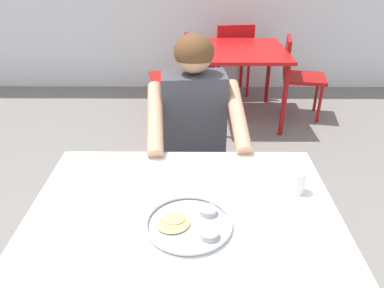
{
  "coord_description": "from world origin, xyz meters",
  "views": [
    {
      "loc": [
        0.13,
        -1.06,
        1.62
      ],
      "look_at": [
        0.12,
        0.25,
        0.91
      ],
      "focal_mm": 34.58,
      "sensor_mm": 36.0,
      "label": 1
    }
  ],
  "objects_px": {
    "chair_red_far": "(233,54)",
    "chair_foreground": "(193,154)",
    "thali_tray": "(189,223)",
    "chair_red_left": "(179,71)",
    "table_background_red": "(243,57)",
    "table_foreground": "(183,229)",
    "diner_foreground": "(195,133)",
    "drinking_cup": "(297,181)",
    "chair_red_right": "(297,72)"
  },
  "relations": [
    {
      "from": "thali_tray",
      "to": "drinking_cup",
      "type": "bearing_deg",
      "value": 26.13
    },
    {
      "from": "table_foreground",
      "to": "chair_red_far",
      "type": "bearing_deg",
      "value": 81.37
    },
    {
      "from": "table_background_red",
      "to": "chair_red_left",
      "type": "distance_m",
      "value": 0.66
    },
    {
      "from": "thali_tray",
      "to": "drinking_cup",
      "type": "relative_size",
      "value": 3.38
    },
    {
      "from": "diner_foreground",
      "to": "chair_red_left",
      "type": "relative_size",
      "value": 1.49
    },
    {
      "from": "thali_tray",
      "to": "chair_foreground",
      "type": "bearing_deg",
      "value": 89.51
    },
    {
      "from": "chair_foreground",
      "to": "chair_red_far",
      "type": "xyz_separation_m",
      "value": [
        0.45,
        2.27,
        0.02
      ]
    },
    {
      "from": "chair_red_far",
      "to": "drinking_cup",
      "type": "bearing_deg",
      "value": -90.79
    },
    {
      "from": "table_foreground",
      "to": "chair_foreground",
      "type": "height_order",
      "value": "chair_foreground"
    },
    {
      "from": "chair_red_right",
      "to": "chair_red_far",
      "type": "xyz_separation_m",
      "value": [
        -0.6,
        0.59,
        0.03
      ]
    },
    {
      "from": "table_foreground",
      "to": "chair_foreground",
      "type": "relative_size",
      "value": 1.39
    },
    {
      "from": "chair_foreground",
      "to": "table_background_red",
      "type": "relative_size",
      "value": 0.86
    },
    {
      "from": "chair_red_right",
      "to": "thali_tray",
      "type": "bearing_deg",
      "value": -111.78
    },
    {
      "from": "table_foreground",
      "to": "drinking_cup",
      "type": "height_order",
      "value": "drinking_cup"
    },
    {
      "from": "table_background_red",
      "to": "drinking_cup",
      "type": "bearing_deg",
      "value": -91.96
    },
    {
      "from": "chair_foreground",
      "to": "chair_red_left",
      "type": "relative_size",
      "value": 0.99
    },
    {
      "from": "diner_foreground",
      "to": "chair_red_right",
      "type": "xyz_separation_m",
      "value": [
        1.04,
        1.89,
        -0.26
      ]
    },
    {
      "from": "table_foreground",
      "to": "chair_red_left",
      "type": "height_order",
      "value": "chair_red_left"
    },
    {
      "from": "table_foreground",
      "to": "chair_foreground",
      "type": "distance_m",
      "value": 0.94
    },
    {
      "from": "table_foreground",
      "to": "chair_red_right",
      "type": "distance_m",
      "value": 2.82
    },
    {
      "from": "drinking_cup",
      "to": "chair_red_far",
      "type": "height_order",
      "value": "drinking_cup"
    },
    {
      "from": "chair_red_right",
      "to": "chair_foreground",
      "type": "bearing_deg",
      "value": -122.19
    },
    {
      "from": "drinking_cup",
      "to": "diner_foreground",
      "type": "bearing_deg",
      "value": 124.95
    },
    {
      "from": "table_background_red",
      "to": "chair_red_right",
      "type": "xyz_separation_m",
      "value": [
        0.56,
        0.06,
        -0.17
      ]
    },
    {
      "from": "diner_foreground",
      "to": "chair_red_right",
      "type": "relative_size",
      "value": 1.52
    },
    {
      "from": "diner_foreground",
      "to": "chair_red_left",
      "type": "height_order",
      "value": "diner_foreground"
    },
    {
      "from": "table_foreground",
      "to": "diner_foreground",
      "type": "xyz_separation_m",
      "value": [
        0.04,
        0.7,
        0.05
      ]
    },
    {
      "from": "chair_foreground",
      "to": "table_background_red",
      "type": "xyz_separation_m",
      "value": [
        0.49,
        1.62,
        0.16
      ]
    },
    {
      "from": "chair_red_right",
      "to": "table_background_red",
      "type": "bearing_deg",
      "value": -173.73
    },
    {
      "from": "table_foreground",
      "to": "diner_foreground",
      "type": "relative_size",
      "value": 0.92
    },
    {
      "from": "thali_tray",
      "to": "chair_red_left",
      "type": "bearing_deg",
      "value": 92.96
    },
    {
      "from": "chair_foreground",
      "to": "chair_red_right",
      "type": "xyz_separation_m",
      "value": [
        1.06,
        1.68,
        -0.01
      ]
    },
    {
      "from": "chair_red_far",
      "to": "chair_foreground",
      "type": "bearing_deg",
      "value": -101.26
    },
    {
      "from": "diner_foreground",
      "to": "chair_red_far",
      "type": "distance_m",
      "value": 2.53
    },
    {
      "from": "thali_tray",
      "to": "chair_red_left",
      "type": "xyz_separation_m",
      "value": [
        -0.14,
        2.66,
        -0.29
      ]
    },
    {
      "from": "drinking_cup",
      "to": "table_background_red",
      "type": "xyz_separation_m",
      "value": [
        0.08,
        2.4,
        -0.17
      ]
    },
    {
      "from": "chair_red_left",
      "to": "chair_red_right",
      "type": "xyz_separation_m",
      "value": [
        1.2,
        -0.0,
        -0.01
      ]
    },
    {
      "from": "diner_foreground",
      "to": "table_background_red",
      "type": "height_order",
      "value": "diner_foreground"
    },
    {
      "from": "drinking_cup",
      "to": "chair_red_right",
      "type": "bearing_deg",
      "value": 75.28
    },
    {
      "from": "chair_red_left",
      "to": "chair_foreground",
      "type": "bearing_deg",
      "value": -85.01
    },
    {
      "from": "diner_foreground",
      "to": "chair_red_right",
      "type": "height_order",
      "value": "diner_foreground"
    },
    {
      "from": "chair_red_left",
      "to": "chair_red_far",
      "type": "relative_size",
      "value": 0.98
    },
    {
      "from": "table_background_red",
      "to": "table_foreground",
      "type": "bearing_deg",
      "value": -101.68
    },
    {
      "from": "drinking_cup",
      "to": "chair_red_right",
      "type": "relative_size",
      "value": 0.11
    },
    {
      "from": "thali_tray",
      "to": "chair_red_right",
      "type": "xyz_separation_m",
      "value": [
        1.06,
        2.66,
        -0.3
      ]
    },
    {
      "from": "table_foreground",
      "to": "thali_tray",
      "type": "bearing_deg",
      "value": -71.82
    },
    {
      "from": "chair_foreground",
      "to": "chair_red_left",
      "type": "height_order",
      "value": "chair_red_left"
    },
    {
      "from": "table_foreground",
      "to": "diner_foreground",
      "type": "distance_m",
      "value": 0.71
    },
    {
      "from": "drinking_cup",
      "to": "diner_foreground",
      "type": "xyz_separation_m",
      "value": [
        -0.4,
        0.57,
        -0.08
      ]
    },
    {
      "from": "chair_foreground",
      "to": "chair_red_far",
      "type": "bearing_deg",
      "value": 78.74
    }
  ]
}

